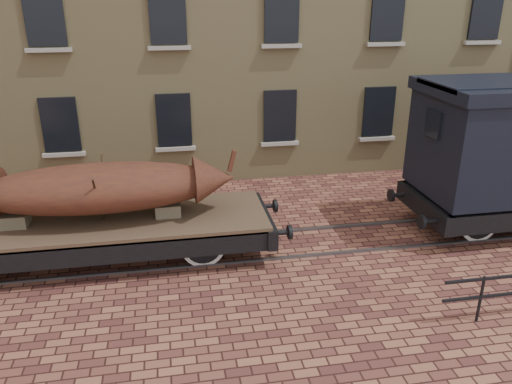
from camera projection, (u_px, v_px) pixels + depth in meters
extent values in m
plane|color=#522824|center=(283.00, 245.00, 12.75)|extent=(90.00, 90.00, 0.00)
cube|color=black|center=(60.00, 125.00, 15.49)|extent=(1.10, 0.12, 1.70)
cube|color=#A49F95|center=(64.00, 154.00, 15.79)|extent=(1.30, 0.18, 0.12)
cube|color=black|center=(174.00, 120.00, 16.07)|extent=(1.10, 0.12, 1.70)
cube|color=#A49F95|center=(176.00, 149.00, 16.37)|extent=(1.30, 0.18, 0.12)
cube|color=black|center=(280.00, 116.00, 16.65)|extent=(1.10, 0.12, 1.70)
cube|color=#A49F95|center=(280.00, 143.00, 16.94)|extent=(1.30, 0.18, 0.12)
cube|color=black|center=(379.00, 112.00, 17.23)|extent=(1.10, 0.12, 1.70)
cube|color=#A49F95|center=(377.00, 139.00, 17.52)|extent=(1.30, 0.18, 0.12)
cube|color=black|center=(471.00, 108.00, 17.81)|extent=(1.10, 0.12, 1.70)
cube|color=#A49F95|center=(468.00, 134.00, 18.10)|extent=(1.30, 0.18, 0.12)
cube|color=black|center=(44.00, 16.00, 14.31)|extent=(1.10, 0.12, 1.70)
cube|color=#A49F95|center=(49.00, 50.00, 14.61)|extent=(1.30, 0.18, 0.12)
cube|color=black|center=(167.00, 15.00, 14.89)|extent=(1.10, 0.12, 1.70)
cube|color=#A49F95|center=(170.00, 48.00, 15.19)|extent=(1.30, 0.18, 0.12)
cube|color=black|center=(282.00, 14.00, 15.47)|extent=(1.10, 0.12, 1.70)
cube|color=#A49F95|center=(281.00, 46.00, 15.77)|extent=(1.30, 0.18, 0.12)
cube|color=black|center=(387.00, 13.00, 16.05)|extent=(1.10, 0.12, 1.70)
cube|color=#A49F95|center=(385.00, 44.00, 16.35)|extent=(1.30, 0.18, 0.12)
cube|color=black|center=(486.00, 13.00, 16.63)|extent=(1.10, 0.12, 1.70)
cube|color=#A49F95|center=(482.00, 42.00, 16.92)|extent=(1.30, 0.18, 0.12)
cube|color=#59595E|center=(290.00, 257.00, 12.08)|extent=(30.00, 0.08, 0.06)
cube|color=#59595E|center=(277.00, 231.00, 13.40)|extent=(30.00, 0.08, 0.06)
cylinder|color=black|center=(480.00, 299.00, 9.59)|extent=(0.06, 0.06, 1.00)
cube|color=#4B3629|center=(94.00, 222.00, 11.63)|extent=(8.04, 2.36, 0.13)
cube|color=black|center=(90.00, 254.00, 10.73)|extent=(8.04, 0.17, 0.48)
cube|color=black|center=(101.00, 214.00, 12.73)|extent=(8.04, 0.17, 0.48)
cube|color=black|center=(263.00, 220.00, 12.39)|extent=(0.24, 2.47, 0.48)
cylinder|color=black|center=(282.00, 233.00, 11.71)|extent=(0.38, 0.11, 0.11)
cylinder|color=black|center=(290.00, 232.00, 11.74)|extent=(0.09, 0.34, 0.34)
cylinder|color=black|center=(268.00, 206.00, 13.18)|extent=(0.38, 0.11, 0.11)
cylinder|color=black|center=(275.00, 206.00, 13.21)|extent=(0.09, 0.34, 0.34)
cylinder|color=black|center=(201.00, 233.00, 12.22)|extent=(0.11, 2.04, 0.11)
cylinder|color=silver|center=(203.00, 247.00, 11.56)|extent=(1.03, 0.08, 1.03)
cylinder|color=black|center=(203.00, 247.00, 11.56)|extent=(0.84, 0.11, 0.84)
cube|color=black|center=(203.00, 239.00, 11.35)|extent=(0.96, 0.09, 0.11)
cylinder|color=silver|center=(199.00, 221.00, 12.88)|extent=(1.03, 0.08, 1.03)
cylinder|color=black|center=(199.00, 221.00, 12.88)|extent=(0.84, 0.11, 0.84)
cube|color=black|center=(198.00, 210.00, 12.90)|extent=(0.96, 0.09, 0.11)
cube|color=black|center=(96.00, 238.00, 11.79)|extent=(4.29, 0.06, 0.06)
cube|color=gray|center=(15.00, 219.00, 11.27)|extent=(0.59, 0.54, 0.30)
cube|color=gray|center=(168.00, 209.00, 11.84)|extent=(0.59, 0.54, 0.30)
ellipsoid|color=#592B19|center=(100.00, 188.00, 11.36)|extent=(5.54, 1.78, 1.10)
cone|color=#592B19|center=(214.00, 178.00, 11.80)|extent=(0.97, 1.06, 1.05)
cube|color=#592B19|center=(232.00, 161.00, 11.73)|extent=(0.22, 0.12, 0.53)
cylinder|color=#352619|center=(99.00, 201.00, 11.00)|extent=(0.05, 0.94, 1.34)
cylinder|color=#352619|center=(103.00, 186.00, 11.81)|extent=(0.05, 0.94, 1.34)
cube|color=black|center=(507.00, 183.00, 14.76)|extent=(6.65, 0.18, 0.50)
cube|color=black|center=(423.00, 207.00, 13.09)|extent=(0.24, 2.66, 0.50)
cylinder|color=black|center=(422.00, 222.00, 12.20)|extent=(0.09, 0.35, 0.35)
cylinder|color=black|center=(391.00, 195.00, 13.82)|extent=(0.09, 0.35, 0.35)
cylinder|color=black|center=(464.00, 212.00, 13.38)|extent=(0.11, 2.11, 0.11)
cylinder|color=silver|center=(480.00, 223.00, 12.72)|extent=(1.06, 0.08, 1.06)
cylinder|color=black|center=(480.00, 223.00, 12.72)|extent=(0.87, 0.11, 0.87)
cylinder|color=silver|center=(450.00, 202.00, 14.04)|extent=(1.06, 0.08, 1.06)
cylinder|color=black|center=(450.00, 202.00, 14.04)|extent=(0.87, 0.11, 0.87)
cube|color=black|center=(434.00, 124.00, 12.27)|extent=(0.09, 0.66, 0.66)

